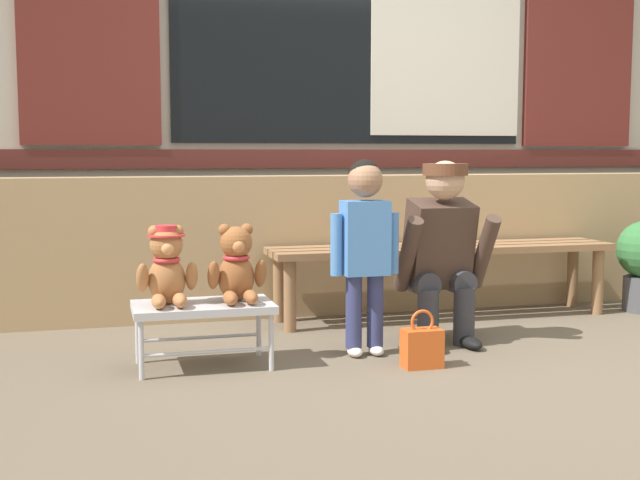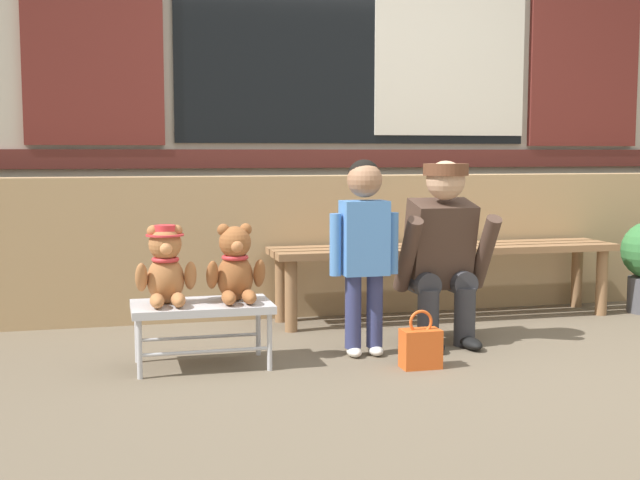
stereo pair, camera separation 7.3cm
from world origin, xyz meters
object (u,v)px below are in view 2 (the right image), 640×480
at_px(handbag_on_ground, 421,347).
at_px(child_standing, 364,235).
at_px(wooden_bench_long, 445,257).
at_px(small_display_bench, 202,310).
at_px(teddy_bear_plain, 236,266).
at_px(adult_crouching, 443,252).
at_px(teddy_bear_with_hat, 166,267).

bearing_deg(handbag_on_ground, child_standing, 121.80).
height_order(wooden_bench_long, small_display_bench, wooden_bench_long).
distance_m(teddy_bear_plain, child_standing, 0.64).
bearing_deg(child_standing, small_display_bench, -178.40).
distance_m(teddy_bear_plain, adult_crouching, 1.12).
bearing_deg(handbag_on_ground, wooden_bench_long, 62.15).
bearing_deg(wooden_bench_long, small_display_bench, -153.04).
distance_m(teddy_bear_with_hat, handbag_on_ground, 1.23).
bearing_deg(teddy_bear_with_hat, teddy_bear_plain, -0.13).
relative_size(teddy_bear_with_hat, teddy_bear_plain, 1.00).
bearing_deg(small_display_bench, child_standing, 1.60).
distance_m(child_standing, handbag_on_ground, 0.61).
height_order(wooden_bench_long, child_standing, child_standing).
height_order(teddy_bear_with_hat, adult_crouching, adult_crouching).
relative_size(small_display_bench, teddy_bear_with_hat, 1.76).
height_order(small_display_bench, handbag_on_ground, small_display_bench).
distance_m(small_display_bench, teddy_bear_with_hat, 0.26).
height_order(wooden_bench_long, adult_crouching, adult_crouching).
relative_size(child_standing, handbag_on_ground, 3.52).
height_order(child_standing, handbag_on_ground, child_standing).
xyz_separation_m(teddy_bear_plain, child_standing, (0.63, 0.02, 0.13)).
height_order(wooden_bench_long, teddy_bear_with_hat, teddy_bear_with_hat).
relative_size(teddy_bear_plain, adult_crouching, 0.38).
height_order(teddy_bear_with_hat, handbag_on_ground, teddy_bear_with_hat).
bearing_deg(adult_crouching, child_standing, -162.02).
distance_m(adult_crouching, handbag_on_ground, 0.66).
bearing_deg(adult_crouching, teddy_bear_with_hat, -173.05).
bearing_deg(adult_crouching, wooden_bench_long, 66.26).
bearing_deg(teddy_bear_with_hat, wooden_bench_long, 24.67).
relative_size(wooden_bench_long, small_display_bench, 3.28).
bearing_deg(wooden_bench_long, teddy_bear_with_hat, -155.33).
bearing_deg(adult_crouching, handbag_on_ground, -122.90).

